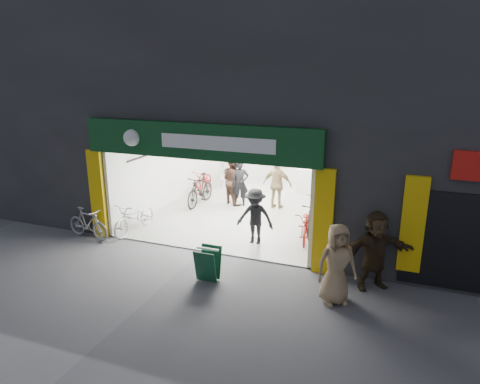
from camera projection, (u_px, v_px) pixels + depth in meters
The scene contains 17 objects.
ground at pixel (202, 252), 11.61m from camera, with size 60.00×60.00×0.00m, color #56565B.
building at pixel (286, 82), 14.56m from camera, with size 17.00×10.27×8.00m.
bike_left_front at pixel (135, 217), 12.87m from camera, with size 0.64×1.84×0.97m, color #B9B9BE.
bike_left_midfront at pixel (200, 190), 15.34m from camera, with size 0.54×1.90×1.14m, color black.
bike_left_midback at pixel (203, 180), 17.18m from camera, with size 0.58×1.67×0.88m, color #9A0E0E.
bike_left_back at pixel (227, 173), 18.05m from camera, with size 0.50×1.77×1.06m, color silver.
bike_right_front at pixel (311, 217), 12.69m from camera, with size 0.50×1.77×1.06m, color black.
bike_right_mid at pixel (306, 225), 12.30m from camera, with size 0.60×1.73×0.91m, color maroon.
bike_right_back at pixel (317, 207), 13.58m from camera, with size 0.52×1.83×1.10m, color #A8A9AD.
parked_bike at pixel (88, 223), 12.39m from camera, with size 0.44×1.54×0.93m, color #A6A6AB.
customer_a at pixel (240, 184), 15.14m from camera, with size 0.62×0.41×1.70m, color black.
customer_b at pixel (233, 180), 15.37m from camera, with size 0.88×0.68×1.81m, color #372319.
customer_c at pixel (255, 217), 11.88m from camera, with size 1.05×0.61×1.63m, color black.
customer_d at pixel (277, 184), 14.88m from camera, with size 1.05×0.44×1.79m, color #8F7B53.
pedestrian_near at pixel (337, 264), 8.90m from camera, with size 0.86×0.56×1.76m, color #917654.
pedestrian_far at pixel (375, 250), 9.49m from camera, with size 1.69×0.54×1.82m, color #342617.
sandwich_board at pixel (208, 263), 9.93m from camera, with size 0.54×0.54×0.80m.
Camera 1 is at (4.76, -9.62, 4.83)m, focal length 32.00 mm.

